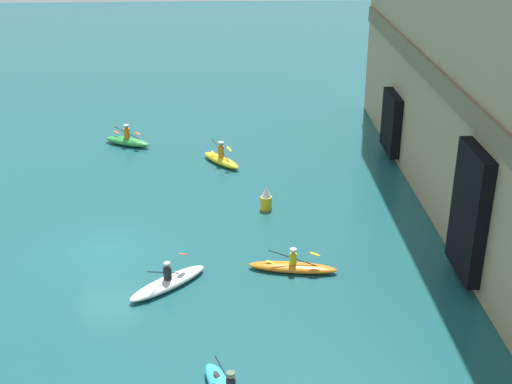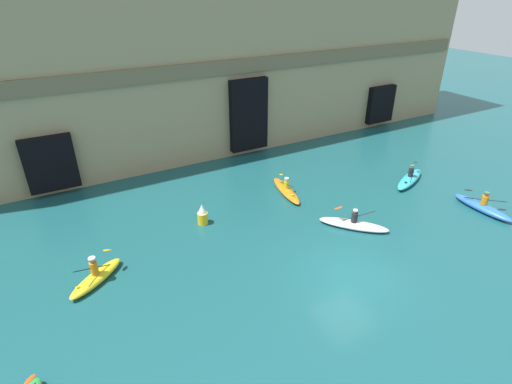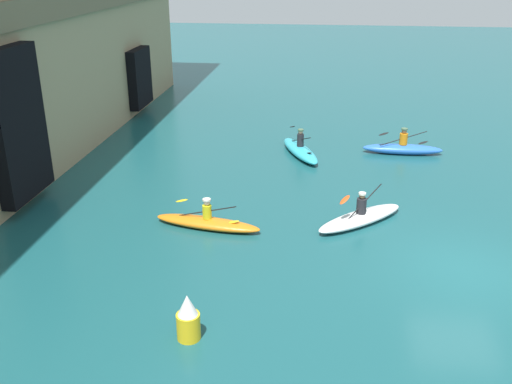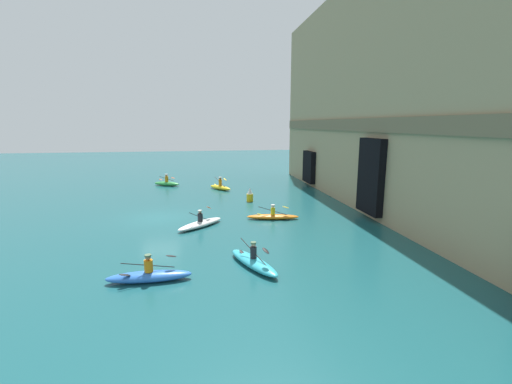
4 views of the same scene
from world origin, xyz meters
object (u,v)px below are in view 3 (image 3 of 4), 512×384
(kayak_white, at_px, (361,217))
(kayak_blue, at_px, (403,148))
(kayak_cyan, at_px, (300,150))
(marker_buoy, at_px, (188,319))
(kayak_orange, at_px, (207,222))

(kayak_white, bearing_deg, kayak_blue, 31.58)
(kayak_blue, relative_size, kayak_cyan, 0.95)
(marker_buoy, bearing_deg, kayak_cyan, -7.94)
(kayak_orange, xyz_separation_m, kayak_blue, (8.27, -6.98, 0.05))
(marker_buoy, bearing_deg, kayak_white, -32.16)
(marker_buoy, bearing_deg, kayak_orange, 7.29)
(kayak_orange, bearing_deg, marker_buoy, 107.25)
(kayak_cyan, xyz_separation_m, kayak_white, (-6.58, -2.29, -0.02))
(kayak_orange, xyz_separation_m, kayak_cyan, (7.53, -2.55, 0.04))
(kayak_orange, relative_size, marker_buoy, 3.14)
(kayak_white, bearing_deg, kayak_orange, 148.92)
(kayak_cyan, height_order, kayak_white, kayak_white)
(kayak_blue, height_order, kayak_cyan, kayak_cyan)
(kayak_orange, xyz_separation_m, marker_buoy, (-5.62, -0.72, 0.32))
(kayak_white, bearing_deg, marker_buoy, -164.31)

